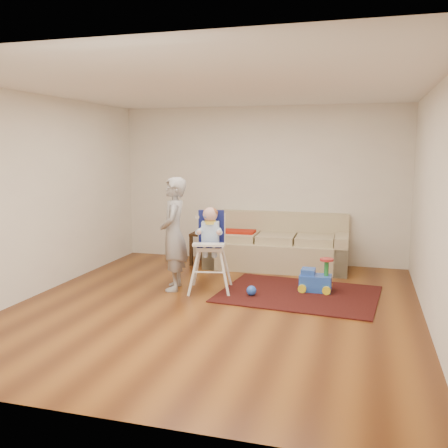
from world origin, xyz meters
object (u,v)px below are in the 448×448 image
(sofa, at_px, (277,241))
(toy_ball, at_px, (251,291))
(side_table, at_px, (209,248))
(high_chair, at_px, (210,251))
(adult, at_px, (174,234))
(ride_on_toy, at_px, (316,274))

(sofa, bearing_deg, toy_ball, -92.44)
(side_table, bearing_deg, toy_ball, -56.55)
(toy_ball, relative_size, high_chair, 0.11)
(sofa, distance_m, high_chair, 1.75)
(high_chair, bearing_deg, side_table, 96.52)
(adult, bearing_deg, side_table, 165.04)
(sofa, bearing_deg, side_table, 178.52)
(ride_on_toy, bearing_deg, adult, -167.94)
(side_table, height_order, ride_on_toy, side_table)
(toy_ball, bearing_deg, sofa, 89.08)
(side_table, bearing_deg, high_chair, -71.75)
(ride_on_toy, relative_size, high_chair, 0.40)
(sofa, xyz_separation_m, adult, (-1.16, -1.69, 0.34))
(high_chair, bearing_deg, ride_on_toy, 1.97)
(side_table, distance_m, ride_on_toy, 2.34)
(high_chair, height_order, adult, adult)
(side_table, height_order, adult, adult)
(toy_ball, bearing_deg, side_table, 123.45)
(sofa, bearing_deg, high_chair, -113.14)
(side_table, xyz_separation_m, ride_on_toy, (1.96, -1.28, -0.02))
(side_table, bearing_deg, adult, -89.44)
(sofa, relative_size, adult, 1.48)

